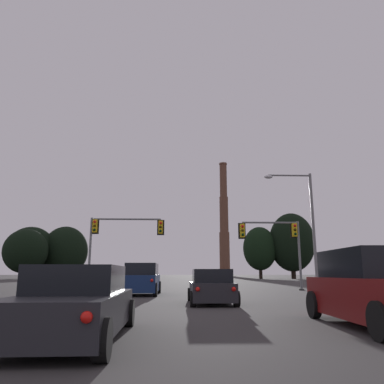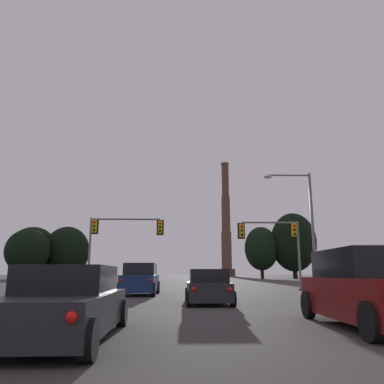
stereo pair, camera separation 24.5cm
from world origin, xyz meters
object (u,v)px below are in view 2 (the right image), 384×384
at_px(suv_left_lane_front, 141,279).
at_px(traffic_light_overhead_right, 278,237).
at_px(street_lamp, 304,217).
at_px(hatchback_center_lane_second, 208,288).
at_px(suv_right_lane_third, 369,289).
at_px(smokestack, 226,230).
at_px(sedan_left_lane_third, 66,304).
at_px(traffic_light_overhead_left, 116,234).

relative_size(suv_left_lane_front, traffic_light_overhead_right, 0.94).
distance_m(traffic_light_overhead_right, street_lamp, 3.01).
distance_m(suv_left_lane_front, hatchback_center_lane_second, 7.79).
distance_m(suv_right_lane_third, street_lamp, 18.32).
bearing_deg(smokestack, hatchback_center_lane_second, -97.31).
height_order(suv_left_lane_front, sedan_left_lane_third, suv_left_lane_front).
bearing_deg(smokestack, traffic_light_overhead_left, -100.68).
bearing_deg(street_lamp, traffic_light_overhead_right, 120.86).
relative_size(sedan_left_lane_third, traffic_light_overhead_right, 0.90).
xyz_separation_m(suv_left_lane_front, traffic_light_overhead_right, (9.93, 5.54, 3.09)).
distance_m(suv_right_lane_third, sedan_left_lane_third, 7.01).
bearing_deg(traffic_light_overhead_left, sedan_left_lane_third, -82.50).
bearing_deg(traffic_light_overhead_left, street_lamp, -14.82).
height_order(hatchback_center_lane_second, traffic_light_overhead_left, traffic_light_overhead_left).
bearing_deg(traffic_light_overhead_right, hatchback_center_lane_second, -117.02).
bearing_deg(traffic_light_overhead_right, smokestack, 84.66).
distance_m(suv_right_lane_third, hatchback_center_lane_second, 7.94).
relative_size(suv_right_lane_third, smokestack, 0.10).
height_order(traffic_light_overhead_right, smokestack, smokestack).
relative_size(suv_left_lane_front, smokestack, 0.10).
height_order(hatchback_center_lane_second, traffic_light_overhead_right, traffic_light_overhead_right).
distance_m(street_lamp, smokestack, 140.48).
xyz_separation_m(hatchback_center_lane_second, street_lamp, (7.75, 10.10, 4.59)).
bearing_deg(sedan_left_lane_third, traffic_light_overhead_right, 63.70).
bearing_deg(suv_left_lane_front, street_lamp, 16.07).
height_order(traffic_light_overhead_left, street_lamp, street_lamp).
distance_m(suv_right_lane_third, traffic_light_overhead_right, 20.06).
bearing_deg(suv_left_lane_front, suv_right_lane_third, -63.19).
relative_size(suv_right_lane_third, suv_left_lane_front, 1.01).
relative_size(sedan_left_lane_third, traffic_light_overhead_left, 0.78).
xyz_separation_m(hatchback_center_lane_second, sedan_left_lane_third, (-3.45, -8.60, 0.00)).
xyz_separation_m(hatchback_center_lane_second, traffic_light_overhead_right, (6.35, 12.44, 3.33)).
xyz_separation_m(suv_right_lane_third, suv_left_lane_front, (-7.00, 14.07, 0.00)).
height_order(sedan_left_lane_third, smokestack, smokestack).
xyz_separation_m(suv_left_lane_front, traffic_light_overhead_left, (-2.82, 6.93, 3.45)).
xyz_separation_m(suv_right_lane_third, smokestack, (15.74, 156.49, 19.13)).
distance_m(traffic_light_overhead_left, smokestack, 138.76).
xyz_separation_m(sedan_left_lane_third, traffic_light_overhead_left, (-2.96, 22.45, 3.68)).
bearing_deg(traffic_light_overhead_right, street_lamp, -59.14).
bearing_deg(smokestack, suv_left_lane_front, -99.07).
bearing_deg(traffic_light_overhead_right, suv_right_lane_third, -98.52).
distance_m(hatchback_center_lane_second, sedan_left_lane_third, 9.27).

